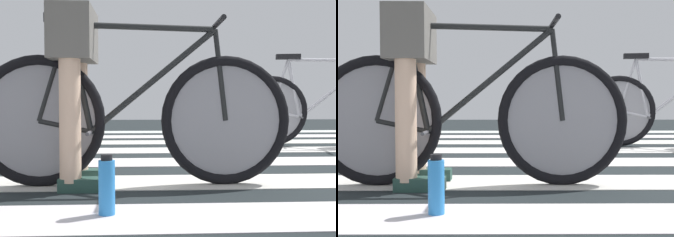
{
  "view_description": "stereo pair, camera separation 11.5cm",
  "coord_description": "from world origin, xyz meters",
  "views": [
    {
      "loc": [
        -0.61,
        -3.18,
        0.49
      ],
      "look_at": [
        -0.47,
        -0.62,
        0.38
      ],
      "focal_mm": 46.26,
      "sensor_mm": 36.0,
      "label": 1
    },
    {
      "loc": [
        -0.49,
        -3.18,
        0.49
      ],
      "look_at": [
        -0.47,
        -0.62,
        0.38
      ],
      "focal_mm": 46.26,
      "sensor_mm": 36.0,
      "label": 2
    }
  ],
  "objects": [
    {
      "name": "bicycle_1_of_2",
      "position": [
        -0.68,
        -0.81,
        0.41
      ],
      "size": [
        1.74,
        0.52,
        0.93
      ],
      "rotation": [
        0.0,
        0.0,
        0.0
      ],
      "color": "black",
      "rests_on": "ground"
    },
    {
      "name": "crosswalk_markings",
      "position": [
        0.04,
        0.05,
        0.02
      ],
      "size": [
        5.39,
        6.53,
        0.0
      ],
      "color": "silver",
      "rests_on": "ground"
    },
    {
      "name": "ground",
      "position": [
        0.0,
        0.0,
        0.01
      ],
      "size": [
        18.0,
        14.0,
        0.02
      ],
      "color": "black"
    },
    {
      "name": "cyclist_1_of_2",
      "position": [
        -0.99,
        -0.81,
        0.64
      ],
      "size": [
        0.31,
        0.41,
        0.96
      ],
      "rotation": [
        0.0,
        0.0,
        0.0
      ],
      "color": "beige",
      "rests_on": "ground"
    },
    {
      "name": "water_bottle",
      "position": [
        -0.76,
        -1.42,
        0.14
      ],
      "size": [
        0.07,
        0.07,
        0.25
      ],
      "color": "#2C84D9",
      "rests_on": "ground"
    },
    {
      "name": "bicycle_2_of_2",
      "position": [
        1.18,
        1.08,
        0.41
      ],
      "size": [
        1.71,
        0.56,
        0.93
      ],
      "rotation": [
        0.0,
        0.0,
        -0.19
      ],
      "color": "black",
      "rests_on": "ground"
    }
  ]
}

